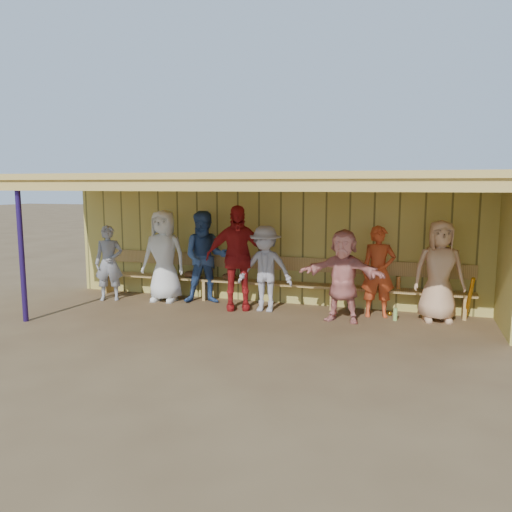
{
  "coord_description": "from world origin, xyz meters",
  "views": [
    {
      "loc": [
        2.69,
        -8.15,
        2.31
      ],
      "look_at": [
        0.0,
        0.35,
        1.05
      ],
      "focal_mm": 35.0,
      "sensor_mm": 36.0,
      "label": 1
    }
  ],
  "objects": [
    {
      "name": "ground",
      "position": [
        0.0,
        0.0,
        0.0
      ],
      "size": [
        90.0,
        90.0,
        0.0
      ],
      "primitive_type": "plane",
      "color": "brown",
      "rests_on": "ground"
    },
    {
      "name": "player_e",
      "position": [
        0.12,
        0.53,
        0.79
      ],
      "size": [
        1.04,
        0.61,
        1.59
      ],
      "primitive_type": "imported",
      "rotation": [
        0.0,
        0.0,
        0.02
      ],
      "color": "#9E9BA4",
      "rests_on": "ground"
    },
    {
      "name": "dugout_equipment",
      "position": [
        -0.44,
        0.99,
        0.49
      ],
      "size": [
        5.47,
        0.62,
        0.8
      ],
      "color": "orange",
      "rests_on": "ground"
    },
    {
      "name": "player_a",
      "position": [
        -3.14,
        0.44,
        0.76
      ],
      "size": [
        0.66,
        0.56,
        1.52
      ],
      "primitive_type": "imported",
      "rotation": [
        0.0,
        0.0,
        0.42
      ],
      "color": "gray",
      "rests_on": "ground"
    },
    {
      "name": "player_g",
      "position": [
        2.14,
        0.75,
        0.81
      ],
      "size": [
        0.65,
        0.49,
        1.62
      ],
      "primitive_type": "imported",
      "rotation": [
        0.0,
        0.0,
        0.19
      ],
      "color": "#C7461F",
      "rests_on": "ground"
    },
    {
      "name": "player_h",
      "position": [
        3.14,
        0.76,
        0.87
      ],
      "size": [
        0.93,
        0.69,
        1.74
      ],
      "primitive_type": "imported",
      "rotation": [
        0.0,
        0.0,
        0.18
      ],
      "color": "tan",
      "rests_on": "ground"
    },
    {
      "name": "dugout_structure",
      "position": [
        0.39,
        0.69,
        1.69
      ],
      "size": [
        8.8,
        3.2,
        2.5
      ],
      "color": "#C4B454",
      "rests_on": "ground"
    },
    {
      "name": "bench",
      "position": [
        0.0,
        1.12,
        0.53
      ],
      "size": [
        7.6,
        0.34,
        0.93
      ],
      "color": "tan",
      "rests_on": "ground"
    },
    {
      "name": "player_f",
      "position": [
        1.58,
        0.25,
        0.79
      ],
      "size": [
        1.51,
        0.62,
        1.59
      ],
      "primitive_type": "imported",
      "rotation": [
        0.0,
        0.0,
        -0.1
      ],
      "color": "#E0887E",
      "rests_on": "ground"
    },
    {
      "name": "player_b",
      "position": [
        -2.05,
        0.71,
        0.92
      ],
      "size": [
        0.93,
        0.64,
        1.84
      ],
      "primitive_type": "imported",
      "rotation": [
        0.0,
        0.0,
        0.07
      ],
      "color": "white",
      "rests_on": "ground"
    },
    {
      "name": "player_d",
      "position": [
        -0.43,
        0.52,
        0.98
      ],
      "size": [
        1.24,
        0.86,
        1.95
      ],
      "primitive_type": "imported",
      "rotation": [
        0.0,
        0.0,
        0.37
      ],
      "color": "#AB1B1B",
      "rests_on": "ground"
    },
    {
      "name": "player_c",
      "position": [
        -1.19,
        0.81,
        0.91
      ],
      "size": [
        1.07,
        0.95,
        1.82
      ],
      "primitive_type": "imported",
      "rotation": [
        0.0,
        0.0,
        0.35
      ],
      "color": "#33528D",
      "rests_on": "ground"
    }
  ]
}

